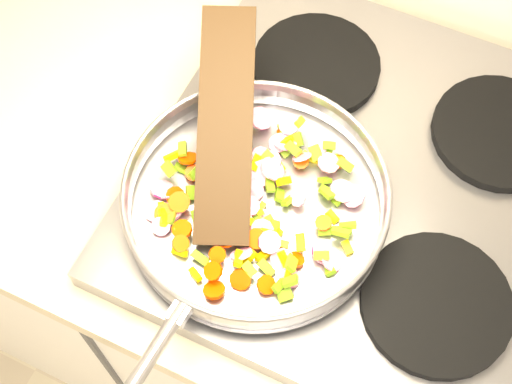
% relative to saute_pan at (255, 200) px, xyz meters
% --- Properties ---
extents(cooktop, '(0.60, 0.60, 0.04)m').
position_rel_saute_pan_xyz_m(cooktop, '(0.12, 0.12, -0.07)').
color(cooktop, '#939399').
rests_on(cooktop, counter_top).
extents(grate_fl, '(0.19, 0.19, 0.02)m').
position_rel_saute_pan_xyz_m(grate_fl, '(-0.02, -0.02, -0.04)').
color(grate_fl, black).
rests_on(grate_fl, cooktop).
extents(grate_fr, '(0.19, 0.19, 0.02)m').
position_rel_saute_pan_xyz_m(grate_fr, '(0.26, -0.02, -0.04)').
color(grate_fr, black).
rests_on(grate_fr, cooktop).
extents(grate_bl, '(0.19, 0.19, 0.02)m').
position_rel_saute_pan_xyz_m(grate_bl, '(-0.02, 0.26, -0.04)').
color(grate_bl, black).
rests_on(grate_bl, cooktop).
extents(grate_br, '(0.19, 0.19, 0.02)m').
position_rel_saute_pan_xyz_m(grate_br, '(0.26, 0.26, -0.04)').
color(grate_br, black).
rests_on(grate_br, cooktop).
extents(saute_pan, '(0.38, 0.55, 0.05)m').
position_rel_saute_pan_xyz_m(saute_pan, '(0.00, 0.00, 0.00)').
color(saute_pan, '#9E9EA5').
rests_on(saute_pan, grate_fl).
extents(vegetable_heap, '(0.28, 0.29, 0.05)m').
position_rel_saute_pan_xyz_m(vegetable_heap, '(-0.00, 0.01, -0.01)').
color(vegetable_heap, '#649714').
rests_on(vegetable_heap, saute_pan).
extents(wooden_spatula, '(0.18, 0.30, 0.12)m').
position_rel_saute_pan_xyz_m(wooden_spatula, '(-0.07, 0.06, 0.05)').
color(wooden_spatula, black).
rests_on(wooden_spatula, saute_pan).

